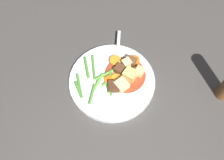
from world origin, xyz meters
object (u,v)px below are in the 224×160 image
carrot_slice_2 (127,70)px  carrot_slice_5 (115,61)px  meat_chunk_1 (134,73)px  potato_chunk_0 (127,64)px  carrot_slice_0 (134,60)px  fork (118,55)px  potato_chunk_2 (122,85)px  carrot_slice_1 (124,77)px  meat_chunk_0 (114,86)px  potato_chunk_3 (130,76)px  dinner_plate (112,81)px  meat_chunk_3 (120,69)px  carrot_slice_3 (116,77)px  carrot_slice_4 (109,80)px  meat_chunk_2 (131,62)px  potato_chunk_1 (140,72)px

carrot_slice_2 → carrot_slice_5: carrot_slice_5 is taller
meat_chunk_1 → potato_chunk_0: bearing=116.4°
carrot_slice_5 → carrot_slice_2: bearing=-52.6°
carrot_slice_0 → carrot_slice_2: (-0.03, -0.03, -0.00)m
carrot_slice_0 → fork: 0.06m
carrot_slice_2 → potato_chunk_2: (-0.03, -0.05, 0.01)m
carrot_slice_1 → meat_chunk_0: meat_chunk_0 is taller
carrot_slice_2 → potato_chunk_3: bearing=-81.7°
dinner_plate → meat_chunk_3: (0.03, 0.03, 0.02)m
potato_chunk_2 → meat_chunk_1: 0.06m
dinner_plate → potato_chunk_0: bearing=37.7°
carrot_slice_1 → carrot_slice_3: (-0.02, 0.00, -0.00)m
potato_chunk_0 → meat_chunk_0: (-0.05, -0.07, -0.00)m
carrot_slice_4 → carrot_slice_5: (0.03, 0.06, 0.00)m
meat_chunk_0 → potato_chunk_2: bearing=-0.7°
carrot_slice_3 → meat_chunk_3: size_ratio=1.11×
meat_chunk_2 → carrot_slice_4: bearing=-148.9°
carrot_slice_1 → meat_chunk_3: bearing=107.3°
carrot_slice_4 → meat_chunk_0: meat_chunk_0 is taller
carrot_slice_4 → meat_chunk_1: size_ratio=1.09×
fork → meat_chunk_2: bearing=-48.9°
meat_chunk_0 → meat_chunk_1: bearing=28.2°
carrot_slice_5 → potato_chunk_0: bearing=-33.7°
carrot_slice_1 → potato_chunk_2: size_ratio=0.96×
carrot_slice_2 → meat_chunk_3: bearing=175.8°
potato_chunk_0 → potato_chunk_1: (0.03, -0.03, -0.00)m
potato_chunk_0 → fork: 0.05m
meat_chunk_1 → meat_chunk_3: meat_chunk_3 is taller
carrot_slice_2 → carrot_slice_4: same height
meat_chunk_0 → potato_chunk_1: bearing=23.0°
meat_chunk_0 → meat_chunk_1: (0.07, 0.04, -0.00)m
dinner_plate → carrot_slice_4: carrot_slice_4 is taller
meat_chunk_1 → fork: 0.08m
carrot_slice_4 → meat_chunk_2: bearing=31.1°
carrot_slice_3 → potato_chunk_3: (0.04, -0.01, 0.01)m
carrot_slice_3 → meat_chunk_1: 0.06m
potato_chunk_0 → potato_chunk_1: potato_chunk_0 is taller
potato_chunk_2 → meat_chunk_3: (0.00, 0.05, -0.00)m
carrot_slice_4 → carrot_slice_2: bearing=23.8°
meat_chunk_1 → potato_chunk_3: bearing=-138.6°
dinner_plate → carrot_slice_1: 0.04m
carrot_slice_5 → meat_chunk_0: 0.09m
fork → carrot_slice_0: bearing=-34.7°
dinner_plate → carrot_slice_4: size_ratio=10.23×
potato_chunk_0 → potato_chunk_1: 0.05m
meat_chunk_0 → fork: (0.03, 0.11, -0.01)m
carrot_slice_4 → potato_chunk_1: (0.10, 0.01, 0.01)m
potato_chunk_1 → potato_chunk_2: size_ratio=0.80×
carrot_slice_0 → carrot_slice_3: size_ratio=1.03×
dinner_plate → carrot_slice_2: (0.05, 0.02, 0.01)m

